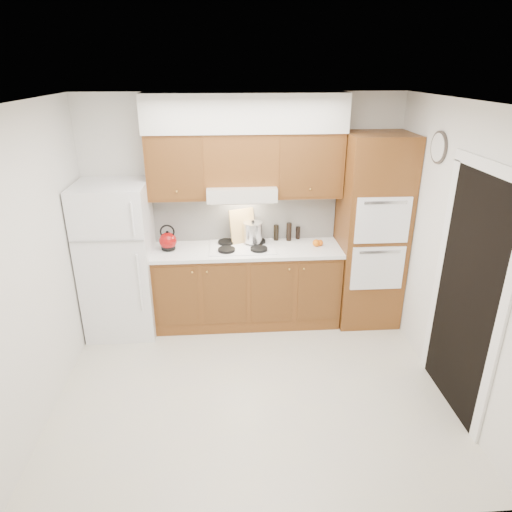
{
  "coord_description": "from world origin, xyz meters",
  "views": [
    {
      "loc": [
        -0.22,
        -3.6,
        2.85
      ],
      "look_at": [
        0.08,
        0.45,
        1.15
      ],
      "focal_mm": 32.0,
      "sensor_mm": 36.0,
      "label": 1
    }
  ],
  "objects_px": {
    "oven_cabinet": "(371,232)",
    "stock_pot": "(253,232)",
    "fridge": "(118,260)",
    "kettle": "(168,241)"
  },
  "relations": [
    {
      "from": "oven_cabinet",
      "to": "stock_pot",
      "type": "xyz_separation_m",
      "value": [
        -1.34,
        0.14,
        -0.02
      ]
    },
    {
      "from": "oven_cabinet",
      "to": "stock_pot",
      "type": "distance_m",
      "value": 1.34
    },
    {
      "from": "oven_cabinet",
      "to": "kettle",
      "type": "xyz_separation_m",
      "value": [
        -2.29,
        0.03,
        -0.05
      ]
    },
    {
      "from": "kettle",
      "to": "fridge",
      "type": "bearing_deg",
      "value": -179.22
    },
    {
      "from": "fridge",
      "to": "stock_pot",
      "type": "xyz_separation_m",
      "value": [
        1.51,
        0.18,
        0.22
      ]
    },
    {
      "from": "oven_cabinet",
      "to": "stock_pot",
      "type": "relative_size",
      "value": 9.91
    },
    {
      "from": "oven_cabinet",
      "to": "kettle",
      "type": "bearing_deg",
      "value": 179.32
    },
    {
      "from": "oven_cabinet",
      "to": "kettle",
      "type": "relative_size",
      "value": 11.31
    },
    {
      "from": "oven_cabinet",
      "to": "stock_pot",
      "type": "bearing_deg",
      "value": 173.95
    },
    {
      "from": "kettle",
      "to": "stock_pot",
      "type": "xyz_separation_m",
      "value": [
        0.96,
        0.11,
        0.03
      ]
    }
  ]
}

